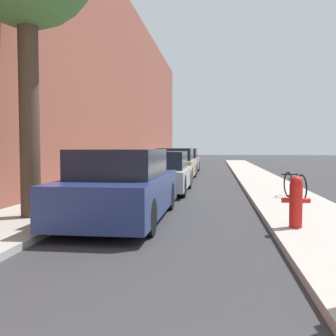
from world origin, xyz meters
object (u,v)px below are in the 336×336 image
parked_car_silver (162,173)px  bicycle (294,186)px  parked_car_champagne (176,165)px  fire_hydrant (296,201)px  parked_car_navy (122,187)px  parked_car_grey (184,161)px

parked_car_silver → bicycle: size_ratio=2.37×
parked_car_champagne → bicycle: size_ratio=2.62×
bicycle → fire_hydrant: bearing=-109.3°
parked_car_navy → fire_hydrant: (3.33, -0.90, -0.11)m
bicycle → parked_car_champagne: bearing=109.8°
parked_car_navy → bicycle: (4.04, 2.94, -0.22)m
parked_car_navy → parked_car_silver: size_ratio=1.12×
parked_car_navy → bicycle: 5.00m
parked_car_navy → bicycle: bearing=36.0°
bicycle → parked_car_silver: bearing=143.4°
parked_car_silver → bicycle: (3.91, -2.07, -0.17)m
parked_car_navy → fire_hydrant: 3.45m
parked_car_navy → parked_car_champagne: size_ratio=1.02×
parked_car_grey → bicycle: parked_car_grey is taller
bicycle → parked_car_navy: bearing=-152.7°
parked_car_champagne → fire_hydrant: size_ratio=4.96×
parked_car_champagne → fire_hydrant: (3.27, -11.18, -0.11)m
parked_car_grey → parked_car_champagne: bearing=-89.5°
parked_car_silver → bicycle: bearing=-27.8°
parked_car_champagne → parked_car_grey: parked_car_champagne is taller
parked_car_silver → parked_car_grey: parked_car_grey is taller
parked_car_silver → parked_car_champagne: (-0.07, 5.27, 0.04)m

